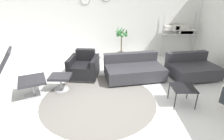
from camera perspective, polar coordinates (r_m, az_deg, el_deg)
ground_plane at (r=4.04m, az=-2.46°, el=-9.20°), size 12.00×12.00×0.00m
wall_back at (r=6.64m, az=-1.55°, el=16.47°), size 12.00×0.09×2.80m
round_rug at (r=4.01m, az=-4.35°, el=-9.47°), size 2.57×2.57×0.01m
lounge_chair at (r=4.27m, az=-31.15°, el=0.35°), size 1.30×1.02×1.25m
ottoman at (r=4.43m, az=-16.49°, el=-2.84°), size 0.50×0.43×0.38m
armchair_red at (r=5.01m, az=-9.12°, el=0.81°), size 0.85×0.86×0.75m
couch_low at (r=4.94m, az=7.05°, el=0.02°), size 1.72×1.22×0.65m
couch_second at (r=5.47m, az=24.53°, el=0.35°), size 1.41×1.16×0.65m
side_table at (r=3.96m, az=22.20°, el=-5.68°), size 0.47×0.47×0.40m
potted_plant at (r=6.24m, az=3.05°, el=8.14°), size 0.50×0.50×1.22m
shelf_unit at (r=6.92m, az=21.49°, el=12.02°), size 1.18×0.28×1.62m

